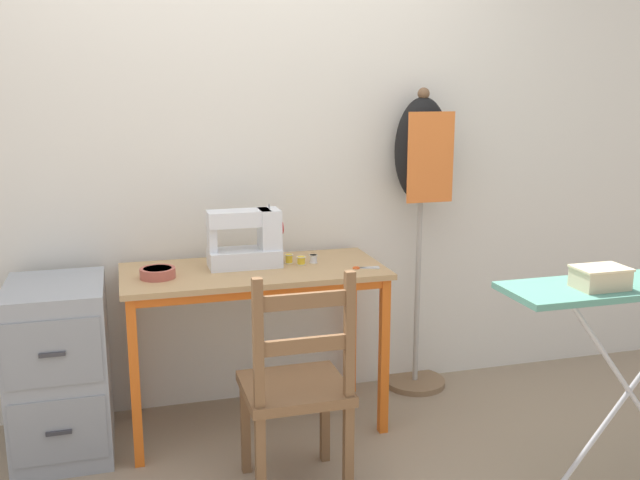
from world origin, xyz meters
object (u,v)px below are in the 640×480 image
thread_spool_mid_table (301,261)px  fabric_bowl (158,273)px  sewing_machine (248,240)px  storage_box (600,277)px  wooden_chair (296,389)px  thread_spool_far_edge (313,259)px  dress_form (421,175)px  filing_cabinet (60,369)px  scissors (362,268)px  thread_spool_near_machine (289,259)px  ironing_board (639,295)px

thread_spool_mid_table → fabric_bowl: bearing=-175.2°
sewing_machine → fabric_bowl: (-0.41, -0.09, -0.10)m
fabric_bowl → storage_box: (1.51, -0.93, 0.11)m
thread_spool_mid_table → wooden_chair: bearing=-106.2°
fabric_bowl → thread_spool_far_edge: 0.72m
thread_spool_far_edge → dress_form: size_ratio=0.03×
thread_spool_mid_table → storage_box: size_ratio=0.23×
wooden_chair → filing_cabinet: bearing=146.8°
scissors → storage_box: size_ratio=0.65×
thread_spool_near_machine → storage_box: storage_box is taller
dress_form → storage_box: size_ratio=8.25×
thread_spool_near_machine → dress_form: bearing=12.2°
ironing_board → storage_box: 0.23m
sewing_machine → thread_spool_near_machine: size_ratio=8.14×
thread_spool_mid_table → ironing_board: (1.06, -0.95, 0.02)m
scissors → thread_spool_far_edge: (-0.19, 0.15, 0.02)m
scissors → filing_cabinet: bearing=174.7°
thread_spool_mid_table → dress_form: size_ratio=0.03×
thread_spool_mid_table → filing_cabinet: (-1.08, -0.02, -0.40)m
scissors → thread_spool_far_edge: bearing=140.4°
thread_spool_near_machine → wooden_chair: bearing=-101.2°
filing_cabinet → thread_spool_far_edge: bearing=1.5°
sewing_machine → storage_box: (1.10, -1.02, 0.01)m
scissors → thread_spool_mid_table: bearing=149.8°
sewing_machine → storage_box: sewing_machine is taller
dress_form → ironing_board: size_ratio=1.46×
scissors → thread_spool_near_machine: thread_spool_near_machine is taller
sewing_machine → scissors: (0.49, -0.18, -0.12)m
fabric_bowl → ironing_board: bearing=-27.6°
thread_spool_mid_table → sewing_machine: bearing=171.2°
sewing_machine → thread_spool_mid_table: (0.24, -0.04, -0.10)m
filing_cabinet → dress_form: 1.92m
fabric_bowl → scissors: bearing=-5.6°
storage_box → dress_form: bearing=98.9°
wooden_chair → dress_form: dress_form is taller
thread_spool_near_machine → filing_cabinet: thread_spool_near_machine is taller
wooden_chair → ironing_board: bearing=-15.3°
fabric_bowl → wooden_chair: (0.47, -0.56, -0.35)m
fabric_bowl → thread_spool_near_machine: 0.61m
dress_form → ironing_board: 1.25m
sewing_machine → dress_form: dress_form is taller
dress_form → filing_cabinet: bearing=-173.0°
scissors → thread_spool_mid_table: (-0.25, 0.14, 0.02)m
sewing_machine → thread_spool_far_edge: (0.30, -0.03, -0.10)m
scissors → thread_spool_near_machine: (-0.29, 0.18, 0.02)m
filing_cabinet → thread_spool_near_machine: bearing=3.3°
wooden_chair → storage_box: storage_box is taller
wooden_chair → ironing_board: 1.34m
thread_spool_mid_table → thread_spool_far_edge: 0.06m
scissors → dress_form: bearing=38.3°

